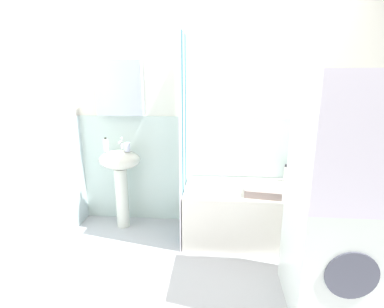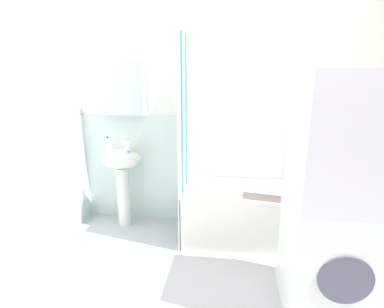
# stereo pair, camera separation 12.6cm
# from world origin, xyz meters

# --- Properties ---
(ground_plane) EXTENTS (4.80, 5.60, 0.04)m
(ground_plane) POSITION_xyz_m (0.00, 0.00, -0.02)
(ground_plane) COLOR #B9BABF
(wall_back_tiled) EXTENTS (3.60, 0.18, 2.40)m
(wall_back_tiled) POSITION_xyz_m (-0.06, 1.26, 1.14)
(wall_back_tiled) COLOR white
(wall_back_tiled) RESTS_ON ground_plane
(wall_left_tiled) EXTENTS (0.07, 1.81, 2.40)m
(wall_left_tiled) POSITION_xyz_m (-1.57, 0.34, 1.12)
(wall_left_tiled) COLOR white
(wall_left_tiled) RESTS_ON ground_plane
(sink) EXTENTS (0.44, 0.34, 0.87)m
(sink) POSITION_xyz_m (-1.04, 1.03, 0.63)
(sink) COLOR silver
(sink) RESTS_ON ground_plane
(faucet) EXTENTS (0.03, 0.12, 0.12)m
(faucet) POSITION_xyz_m (-1.04, 1.11, 0.93)
(faucet) COLOR silver
(faucet) RESTS_ON sink
(soap_dispenser) EXTENTS (0.05, 0.05, 0.15)m
(soap_dispenser) POSITION_xyz_m (-1.17, 1.01, 0.93)
(soap_dispenser) COLOR white
(soap_dispenser) RESTS_ON sink
(toothbrush_cup) EXTENTS (0.06, 0.06, 0.09)m
(toothbrush_cup) POSITION_xyz_m (-0.95, 1.01, 0.91)
(toothbrush_cup) COLOR silver
(toothbrush_cup) RESTS_ON sink
(bathtub) EXTENTS (1.43, 0.65, 0.54)m
(bathtub) POSITION_xyz_m (0.38, 0.90, 0.27)
(bathtub) COLOR silver
(bathtub) RESTS_ON ground_plane
(shower_curtain) EXTENTS (0.01, 0.65, 2.00)m
(shower_curtain) POSITION_xyz_m (-0.35, 0.90, 1.00)
(shower_curtain) COLOR white
(shower_curtain) RESTS_ON ground_plane
(shampoo_bottle) EXTENTS (0.06, 0.06, 0.22)m
(shampoo_bottle) POSITION_xyz_m (1.00, 1.17, 0.65)
(shampoo_bottle) COLOR #207D59
(shampoo_bottle) RESTS_ON bathtub
(lotion_bottle) EXTENTS (0.07, 0.07, 0.24)m
(lotion_bottle) POSITION_xyz_m (0.90, 1.15, 0.65)
(lotion_bottle) COLOR #27312A
(lotion_bottle) RESTS_ON bathtub
(body_wash_bottle) EXTENTS (0.06, 0.06, 0.20)m
(body_wash_bottle) POSITION_xyz_m (0.76, 1.14, 0.64)
(body_wash_bottle) COLOR #314EA4
(body_wash_bottle) RESTS_ON bathtub
(conditioner_bottle) EXTENTS (0.05, 0.05, 0.19)m
(conditioner_bottle) POSITION_xyz_m (0.70, 1.13, 0.63)
(conditioner_bottle) COLOR white
(conditioner_bottle) RESTS_ON bathtub
(towel_folded) EXTENTS (0.36, 0.29, 0.07)m
(towel_folded) POSITION_xyz_m (0.41, 0.74, 0.58)
(towel_folded) COLOR gray
(towel_folded) RESTS_ON bathtub
(washer_dryer_stack) EXTENTS (0.59, 0.62, 1.67)m
(washer_dryer_stack) POSITION_xyz_m (0.80, 0.02, 0.84)
(washer_dryer_stack) COLOR white
(washer_dryer_stack) RESTS_ON ground_plane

